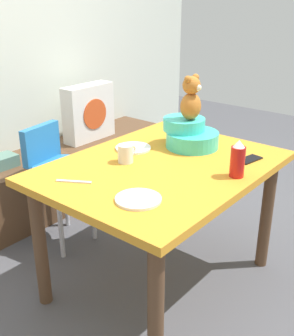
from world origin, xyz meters
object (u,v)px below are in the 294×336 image
Objects in this scene: book_stack at (1,162)px; dining_table at (162,182)px; dinner_plate_far at (133,148)px; teddy_bear at (191,99)px; infant_seat_teal at (189,134)px; highchair at (58,169)px; ketchup_bottle at (238,160)px; coffee_mug at (126,153)px; cell_phone at (249,159)px; dinner_plate_near at (138,199)px; pillow_floral_right at (89,113)px.

book_stack is 0.16× the size of dining_table.
dining_table is 0.29m from dinner_plate_far.
teddy_bear reaches higher than dinner_plate_far.
dining_table is 3.76× the size of infant_seat_teal.
teddy_bear is (0.38, -0.74, 0.50)m from highchair.
ketchup_bottle is 1.54× the size of coffee_mug.
cell_phone is (0.24, 0.05, -0.08)m from ketchup_bottle.
book_stack is 1.00× the size of dinner_plate_near.
ketchup_bottle is (-0.22, -0.42, 0.02)m from infant_seat_teal.
coffee_mug is (-0.04, -0.62, 0.27)m from highchair.
dinner_plate_near is at bearing -136.96° from dinner_plate_far.
infant_seat_teal is 1.65× the size of dinner_plate_far.
dining_table is at bearing 104.83° from ketchup_bottle.
infant_seat_teal is 0.43m from coffee_mug.
pillow_floral_right is at bearing -1.50° from book_stack.
highchair is at bearing 70.86° from dinner_plate_near.
teddy_bear is 0.51m from ketchup_bottle.
ketchup_bottle is at bearing -117.26° from infant_seat_teal.
ketchup_bottle is 0.54m from dinner_plate_near.
ketchup_bottle is (0.10, -0.37, 0.19)m from dining_table.
highchair is 1.21m from ketchup_bottle.
highchair is at bearing -148.17° from pillow_floral_right.
infant_seat_teal is at bearing 14.22° from cell_phone.
coffee_mug is 0.20m from dinner_plate_far.
highchair is 0.68m from coffee_mug.
pillow_floral_right is 0.80m from highchair.
pillow_floral_right is 2.20× the size of dinner_plate_far.
dinner_plate_near is (-0.20, -1.39, 0.25)m from book_stack.
cell_phone is at bearing -11.81° from dinner_plate_near.
book_stack is at bearing 81.79° from dinner_plate_near.
ketchup_bottle is 0.64m from dinner_plate_far.
ketchup_bottle is 0.57m from coffee_mug.
ketchup_bottle reaches higher than coffee_mug.
pillow_floral_right is 0.82m from book_stack.
dinner_plate_near is at bearing -131.28° from coffee_mug.
dining_table is at bearing -58.63° from coffee_mug.
highchair is (-0.06, 0.78, -0.11)m from dining_table.
coffee_mug is at bearing 52.72° from cell_phone.
dining_table is 0.50m from teddy_bear.
book_stack is at bearing 105.48° from dinner_plate_far.
pillow_floral_right is 0.56× the size of highchair.
dinner_plate_far is (-0.03, 0.64, -0.08)m from ketchup_bottle.
dinner_plate_near reaches higher than dining_table.
ketchup_bottle is at bearing -75.17° from dining_table.
coffee_mug is at bearing 121.37° from dining_table.
infant_seat_teal reaches higher than dinner_plate_far.
teddy_bear reaches higher than dinner_plate_near.
book_stack is at bearing 106.72° from highchair.
pillow_floral_right is at bearing 55.71° from coffee_mug.
cell_phone is at bearing -100.19° from pillow_floral_right.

